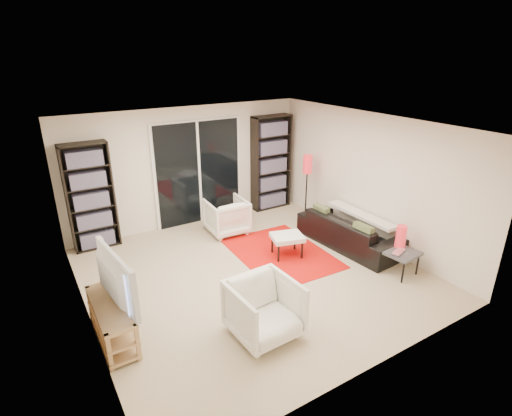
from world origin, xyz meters
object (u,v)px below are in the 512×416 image
Objects in this scene: floor_lamp at (307,171)px; bookshelf_right at (271,163)px; ottoman at (287,238)px; bookshelf_left at (90,197)px; armchair_front at (264,309)px; tv_stand at (112,320)px; armchair_back at (227,216)px; sofa at (349,231)px; side_table at (401,254)px.

bookshelf_right is at bearing 104.45° from floor_lamp.
bookshelf_left is at bearing 142.56° from ottoman.
floor_lamp is (2.79, 2.71, 0.70)m from armchair_front.
bookshelf_right is (3.85, -0.00, 0.07)m from bookshelf_left.
armchair_back is at bearing 37.19° from tv_stand.
sofa is 1.43× the size of floor_lamp.
sofa is at bearing 137.47° from armchair_back.
bookshelf_left is 2.36× the size of armchair_front.
ottoman is (2.78, -2.13, -0.63)m from bookshelf_left.
armchair_back is (2.69, 2.04, 0.08)m from tv_stand.
floor_lamp reaches higher than side_table.
tv_stand is at bearing 90.38° from sofa.
ottoman is 1.88m from side_table.
bookshelf_right is at bearing -0.88° from sofa.
bookshelf_left reaches higher than side_table.
bookshelf_left is 3.06× the size of ottoman.
bookshelf_right reaches higher than sofa.
sofa is at bearing -86.68° from bookshelf_right.
side_table is (-0.01, -1.17, 0.06)m from sofa.
floor_lamp is at bearing -75.55° from bookshelf_right.
tv_stand is 1.56× the size of armchair_back.
bookshelf_right is 1.00m from floor_lamp.
sofa reaches higher than side_table.
tv_stand is at bearing 169.23° from side_table.
floor_lamp reaches higher than armchair_front.
ottoman is (1.48, 1.55, -0.03)m from armchair_front.
side_table is at bearing -87.85° from bookshelf_right.
floor_lamp is (4.46, 1.78, 0.81)m from tv_stand.
armchair_back reaches higher than side_table.
bookshelf_left is 3.46× the size of side_table.
bookshelf_left is at bearing 138.11° from side_table.
bookshelf_right is at bearing 92.15° from side_table.
bookshelf_left is 3.85m from bookshelf_right.
side_table is (1.65, -2.87, 0.01)m from armchair_back.
armchair_front is at bearing -70.47° from bookshelf_left.
armchair_back is at bearing 40.18° from sofa.
bookshelf_left reaches higher than floor_lamp.
ottoman is (0.45, -1.42, -0.00)m from armchair_back.
floor_lamp is (0.25, -0.97, 0.02)m from bookshelf_right.
bookshelf_right reaches higher than ottoman.
bookshelf_left is at bearing 54.77° from sofa.
armchair_back is at bearing 171.47° from floor_lamp.
ottoman is at bearing 44.25° from armchair_front.
bookshelf_right is 2.76× the size of armchair_back.
ottoman is (-1.07, -2.13, -0.71)m from bookshelf_right.
sofa is 2.98m from armchair_front.
bookshelf_right reaches higher than side_table.
armchair_front is (-2.68, -1.28, 0.08)m from sofa.
sofa is at bearing -12.56° from ottoman.
bookshelf_left reaches higher than ottoman.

